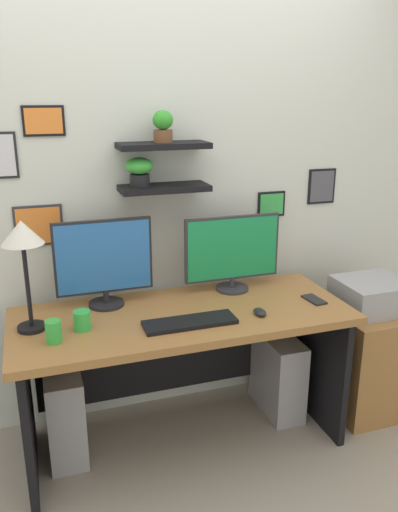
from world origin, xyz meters
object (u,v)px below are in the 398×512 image
Objects in this scene: monitor_right at (232,252)px; cell_phone at (314,300)px; desk at (180,345)px; desk_lamp at (23,243)px; pen_cup at (54,331)px; computer_mouse at (260,312)px; monitor_left at (104,261)px; keyboard at (190,322)px; printer at (372,295)px; computer_tower_right at (277,373)px; drawer_cabinet at (366,357)px; coffee_mug at (82,320)px; computer_tower_left at (65,411)px.

monitor_right is 3.81× the size of cell_phone.
desk is 3.24× the size of desk_lamp.
cell_phone is 1.32m from pen_cup.
monitor_right reaches higher than computer_mouse.
monitor_left is 0.69m from monitor_right.
printer is at bearing 6.89° from keyboard.
printer is (1.73, 0.12, -0.10)m from pen_cup.
monitor_left is 4.88× the size of pen_cup.
monitor_right is at bearing 25.11° from desk.
cell_phone is 0.56m from computer_tower_right.
cell_phone is at bearing -10.34° from desk.
cell_phone reaches higher than drawer_cabinet.
drawer_cabinet is (0.42, 0.07, -0.45)m from cell_phone.
monitor_right is 1.14× the size of computer_tower_right.
monitor_left reaches higher than computer_tower_right.
monitor_left is 1.10m from cell_phone.
computer_mouse is at bearing -172.94° from cell_phone.
desk_lamp reaches higher than computer_mouse.
monitor_left is at bearing 152.30° from computer_mouse.
cell_phone is (0.70, 0.07, -0.01)m from keyboard.
printer is at bearing 0.00° from drawer_cabinet.
computer_tower_right is at bearing 167.13° from drawer_cabinet.
pen_cup is (-0.62, 0.02, 0.04)m from keyboard.
monitor_left reaches higher than cell_phone.
coffee_mug reaches higher than cell_phone.
printer is at bearing -3.12° from desk.
computer_mouse is 0.90× the size of pen_cup.
monitor_right is 0.42m from computer_mouse.
desk is 3.12× the size of monitor_right.
monitor_right is 1.11× the size of computer_tower_left.
cell_phone is 0.61m from drawer_cabinet.
keyboard reaches higher than drawer_cabinet.
desk_lamp is at bearing -144.38° from computer_tower_left.
drawer_cabinet is at bearing 0.00° from printer.
pen_cup is at bearing -176.09° from drawer_cabinet.
pen_cup is at bearing -146.53° from coffee_mug.
keyboard is 0.84m from computer_tower_right.
printer is at bearing -12.87° from computer_tower_right.
keyboard is 0.36m from computer_mouse.
desk is 4.39× the size of printer.
desk reaches higher than drawer_cabinet.
cell_phone reaches higher than desk.
monitor_left reaches higher than drawer_cabinet.
pen_cup is 1.37m from computer_tower_right.
printer is at bearing -8.69° from monitor_left.
coffee_mug is 0.90× the size of pen_cup.
coffee_mug is at bearing -169.36° from desk.
computer_tower_left is at bearing 156.60° from keyboard.
keyboard is 0.92× the size of computer_tower_left.
computer_mouse is at bearing -134.26° from computer_tower_right.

